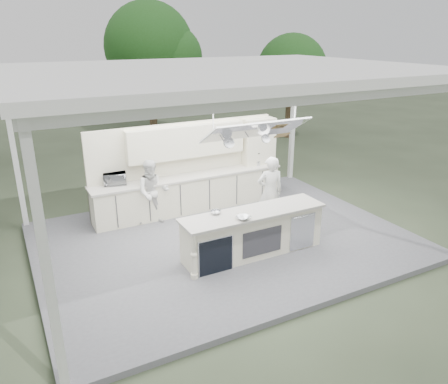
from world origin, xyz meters
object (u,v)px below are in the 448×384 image
demo_island (252,233)px  sous_chef (153,192)px  head_chef (270,192)px  back_counter (190,192)px

demo_island → sous_chef: size_ratio=1.96×
demo_island → head_chef: bearing=43.4°
back_counter → sous_chef: sous_chef is taller
back_counter → demo_island: bearing=-86.4°
back_counter → sous_chef: 1.21m
back_counter → head_chef: bearing=-54.0°
sous_chef → head_chef: bearing=-17.7°
head_chef → back_counter: bearing=-38.8°
demo_island → sous_chef: bearing=117.6°
back_counter → head_chef: 2.22m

